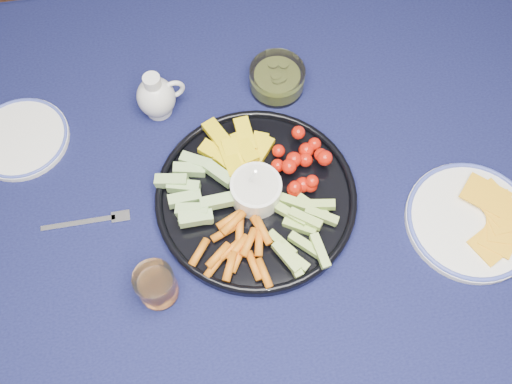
{
  "coord_description": "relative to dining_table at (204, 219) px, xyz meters",
  "views": [
    {
      "loc": [
        0.03,
        -0.45,
        1.67
      ],
      "look_at": [
        0.1,
        -0.02,
        0.78
      ],
      "focal_mm": 40.0,
      "sensor_mm": 36.0,
      "label": 1
    }
  ],
  "objects": [
    {
      "name": "dining_table",
      "position": [
        0.0,
        0.0,
        0.0
      ],
      "size": [
        1.67,
        1.07,
        0.75
      ],
      "color": "#532C1B",
      "rests_on": "ground"
    },
    {
      "name": "fork_right",
      "position": [
        0.44,
        -0.16,
        0.09
      ],
      "size": [
        0.12,
        0.14,
        0.0
      ],
      "color": "silver",
      "rests_on": "dining_table"
    },
    {
      "name": "side_plate_extra",
      "position": [
        -0.32,
        0.17,
        0.1
      ],
      "size": [
        0.18,
        0.18,
        0.01
      ],
      "color": "white",
      "rests_on": "dining_table"
    },
    {
      "name": "crudite_platter",
      "position": [
        0.1,
        -0.02,
        0.11
      ],
      "size": [
        0.36,
        0.36,
        0.11
      ],
      "color": "black",
      "rests_on": "dining_table"
    },
    {
      "name": "juice_tumbler",
      "position": [
        -0.08,
        -0.16,
        0.12
      ],
      "size": [
        0.06,
        0.06,
        0.08
      ],
      "color": "white",
      "rests_on": "dining_table"
    },
    {
      "name": "cheese_plate",
      "position": [
        0.46,
        -0.12,
        0.1
      ],
      "size": [
        0.23,
        0.23,
        0.03
      ],
      "color": "white",
      "rests_on": "dining_table"
    },
    {
      "name": "pickle_bowl",
      "position": [
        0.18,
        0.22,
        0.11
      ],
      "size": [
        0.11,
        0.11,
        0.05
      ],
      "color": "white",
      "rests_on": "dining_table"
    },
    {
      "name": "creamer_pitcher",
      "position": [
        -0.05,
        0.2,
        0.13
      ],
      "size": [
        0.09,
        0.07,
        0.1
      ],
      "color": "white",
      "rests_on": "dining_table"
    },
    {
      "name": "fork_left",
      "position": [
        -0.19,
        -0.01,
        0.09
      ],
      "size": [
        0.15,
        0.02,
        0.0
      ],
      "color": "silver",
      "rests_on": "dining_table"
    }
  ]
}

